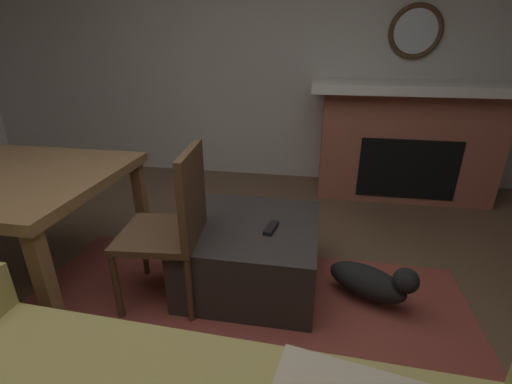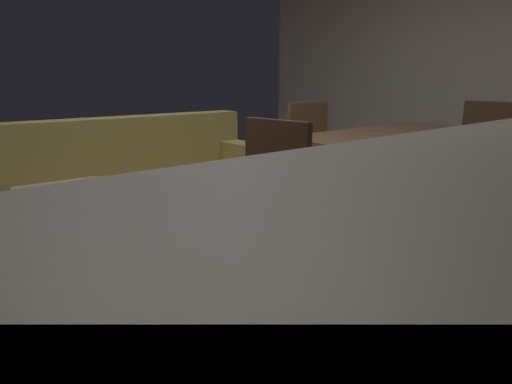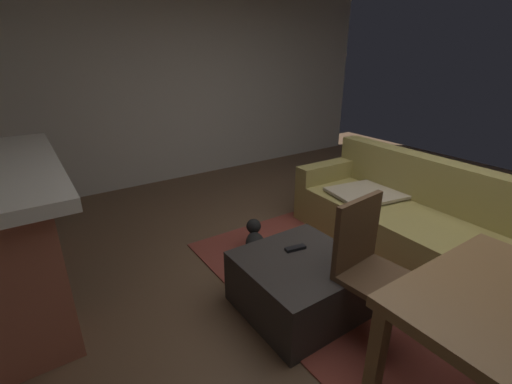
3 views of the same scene
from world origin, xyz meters
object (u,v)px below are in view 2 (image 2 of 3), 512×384
Objects in this scene: small_dog at (114,326)px; dining_chair_west at (289,191)px; tv_remote at (237,235)px; dining_table at (409,145)px; potted_plant at (303,150)px; couch at (126,199)px; dining_chair_north at (315,149)px; ottoman_coffee_table at (264,274)px; dining_chair_east at (481,147)px.

dining_chair_west is at bearing 6.85° from small_dog.
dining_table reaches higher than tv_remote.
potted_plant is at bearing 32.63° from small_dog.
dining_table is 3.09× the size of potted_plant.
potted_plant is (2.59, 0.77, -0.01)m from couch.
dining_chair_west reaches higher than small_dog.
dining_table is (1.73, 0.19, 0.24)m from tv_remote.
dining_chair_west is 1.73× the size of potted_plant.
dining_table is 0.94m from dining_chair_north.
dining_table is at bearing -90.57° from dining_chair_north.
dining_chair_north is (1.61, 1.17, 0.32)m from ottoman_coffee_table.
dining_chair_west is at bearing -179.57° from dining_table.
tv_remote is 0.32× the size of small_dog.
dining_chair_east reaches higher than ottoman_coffee_table.
couch is 2.70m from potted_plant.
couch is 2.39× the size of dining_chair_west.
small_dog is (-2.33, -0.14, -0.51)m from dining_table.
potted_plant reaches higher than tv_remote.
ottoman_coffee_table is 0.26m from tv_remote.
tv_remote is 0.30× the size of potted_plant.
ottoman_coffee_table is 1.52× the size of potted_plant.
dining_chair_east reaches higher than small_dog.
dining_chair_west reaches higher than tv_remote.
dining_chair_west reaches higher than ottoman_coffee_table.
dining_chair_north and dining_chair_east have the same top height.
dining_chair_east is at bearing -21.67° from couch.
couch reaches higher than tv_remote.
dining_chair_west is at bearing 31.09° from ottoman_coffee_table.
dining_chair_north reaches higher than small_dog.
dining_chair_east is at bearing -80.71° from potted_plant.
dining_chair_west is 1.18m from small_dog.
potted_plant is at bearing 48.28° from dining_chair_north.
ottoman_coffee_table is 1.69m from dining_table.
ottoman_coffee_table is 0.49× the size of dining_table.
dining_chair_north is at bearing -131.72° from potted_plant.
dining_chair_west is 1.00× the size of dining_chair_north.
dining_chair_north reaches higher than ottoman_coffee_table.
couch is at bearing 97.97° from tv_remote.
dining_table is at bearing -179.59° from dining_chair_east.
dining_chair_east reaches higher than dining_table.
dining_chair_west reaches higher than dining_table.
dining_table reaches higher than ottoman_coffee_table.
dining_chair_north reaches higher than couch.
small_dog is (-0.73, 0.10, -0.05)m from ottoman_coffee_table.
dining_table is 3.32× the size of small_dog.
ottoman_coffee_table is 1.64× the size of small_dog.
dining_chair_west is (0.46, -1.17, 0.22)m from couch.
dining_table is 1.78× the size of dining_chair_north.
couch is 13.92× the size of tv_remote.
ottoman_coffee_table reaches higher than small_dog.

